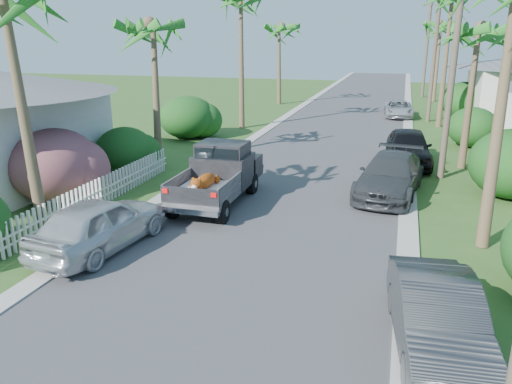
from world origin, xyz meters
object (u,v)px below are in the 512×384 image
(pickup_truck, at_px, (221,173))
(parked_car_rd, at_px, (399,109))
(palm_l_b, at_px, (152,24))
(palm_r_b, at_px, (479,29))
(palm_r_d, at_px, (441,23))
(parked_car_rf, at_px, (408,147))
(utility_pole_b, at_px, (453,65))
(palm_l_d, at_px, (280,26))
(parked_car_rm, at_px, (390,176))
(parked_car_ln, at_px, (100,224))
(utility_pole_c, at_px, (435,53))
(utility_pole_d, at_px, (427,48))
(parked_car_rn, at_px, (437,319))

(pickup_truck, xyz_separation_m, parked_car_rd, (5.81, 21.74, -0.42))
(palm_l_b, distance_m, palm_r_b, 13.73)
(palm_r_b, distance_m, palm_r_d, 25.01)
(parked_car_rf, height_order, utility_pole_b, utility_pole_b)
(parked_car_rf, xyz_separation_m, palm_l_d, (-10.74, 19.00, 5.64))
(pickup_truck, height_order, parked_car_rd, pickup_truck)
(palm_r_d, bearing_deg, parked_car_rm, -95.53)
(parked_car_ln, xyz_separation_m, utility_pole_c, (9.47, 25.36, 3.86))
(utility_pole_c, bearing_deg, palm_r_b, -85.60)
(palm_l_d, bearing_deg, utility_pole_d, 36.64)
(parked_car_rm, xyz_separation_m, palm_l_b, (-10.40, 1.97, 5.41))
(pickup_truck, xyz_separation_m, utility_pole_c, (7.80, 20.31, 3.59))
(pickup_truck, height_order, palm_r_b, palm_r_b)
(palm_l_b, bearing_deg, utility_pole_c, 52.22)
(parked_car_rn, height_order, palm_l_d, palm_l_d)
(parked_car_ln, bearing_deg, palm_l_b, -65.57)
(parked_car_rf, relative_size, palm_r_d, 0.59)
(parked_car_rm, height_order, palm_l_d, palm_l_d)
(parked_car_rf, distance_m, palm_r_d, 25.79)
(parked_car_ln, bearing_deg, parked_car_rf, -116.22)
(parked_car_rm, height_order, utility_pole_d, utility_pole_d)
(parked_car_rd, height_order, utility_pole_d, utility_pole_d)
(utility_pole_b, bearing_deg, palm_l_d, 119.95)
(parked_car_rf, bearing_deg, utility_pole_d, 83.03)
(pickup_truck, height_order, parked_car_ln, pickup_truck)
(pickup_truck, height_order, utility_pole_b, utility_pole_b)
(palm_r_b, height_order, utility_pole_d, utility_pole_d)
(utility_pole_c, xyz_separation_m, utility_pole_d, (0.00, 15.00, 0.00))
(pickup_truck, distance_m, utility_pole_d, 36.34)
(utility_pole_d, bearing_deg, pickup_truck, -102.46)
(parked_car_rm, distance_m, palm_l_b, 11.89)
(parked_car_rm, bearing_deg, parked_car_rf, 90.10)
(parked_car_rn, xyz_separation_m, utility_pole_c, (0.84, 27.74, 3.91))
(parked_car_rn, relative_size, palm_r_d, 0.52)
(parked_car_rd, relative_size, palm_l_d, 0.55)
(utility_pole_d, bearing_deg, parked_car_ln, -103.20)
(parked_car_rf, distance_m, utility_pole_c, 13.61)
(parked_car_rf, distance_m, utility_pole_b, 4.50)
(parked_car_rd, bearing_deg, palm_r_b, -82.42)
(utility_pole_b, bearing_deg, parked_car_rf, 124.21)
(palm_l_b, height_order, palm_r_b, palm_l_b)
(palm_r_b, bearing_deg, utility_pole_c, 94.40)
(parked_car_rn, distance_m, palm_r_d, 40.24)
(pickup_truck, height_order, palm_l_b, palm_l_b)
(utility_pole_b, relative_size, utility_pole_d, 1.00)
(parked_car_rm, xyz_separation_m, parked_car_rd, (0.01, 19.41, -0.15))
(parked_car_rf, relative_size, utility_pole_d, 0.52)
(parked_car_rm, bearing_deg, utility_pole_b, 63.53)
(parked_car_rn, height_order, palm_r_b, palm_r_b)
(pickup_truck, bearing_deg, palm_l_d, 99.28)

